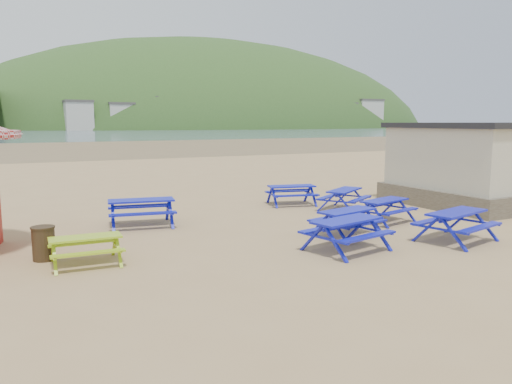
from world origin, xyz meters
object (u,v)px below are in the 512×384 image
picnic_table_yellow (86,251)px  litter_bin (44,243)px  picnic_table_blue_a (142,213)px  amenity_block (496,163)px  picnic_table_blue_b (291,195)px

picnic_table_yellow → litter_bin: 1.17m
picnic_table_yellow → litter_bin: (-0.81, 0.84, 0.08)m
picnic_table_yellow → litter_bin: litter_bin is taller
picnic_table_blue_a → amenity_block: (13.81, -1.76, 1.16)m
picnic_table_yellow → amenity_block: bearing=9.1°
amenity_block → picnic_table_yellow: bearing=-173.4°
amenity_block → picnic_table_blue_b: bearing=158.4°
picnic_table_blue_a → picnic_table_blue_b: (6.16, 1.27, -0.04)m
litter_bin → amenity_block: bearing=3.4°
picnic_table_blue_a → litter_bin: size_ratio=2.79×
litter_bin → picnic_table_yellow: bearing=-46.0°
picnic_table_blue_a → picnic_table_yellow: (-2.19, -3.61, -0.09)m
picnic_table_blue_b → picnic_table_yellow: (-8.34, -4.89, -0.05)m
picnic_table_yellow → picnic_table_blue_a: bearing=61.3°
picnic_table_yellow → amenity_block: 16.15m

